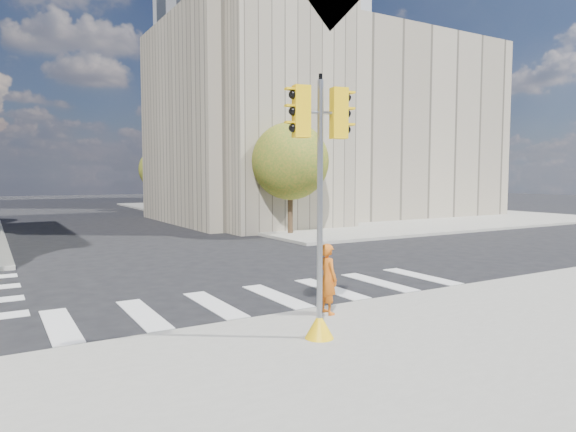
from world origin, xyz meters
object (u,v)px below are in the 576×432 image
object	(u,v)px
photographer	(328,279)
lamp_near	(264,154)
lamp_far	(187,160)
traffic_signal	(320,227)

from	to	relation	value
photographer	lamp_near	bearing A→B (deg)	-22.78
lamp_near	lamp_far	bearing A→B (deg)	90.00
photographer	lamp_far	bearing A→B (deg)	-13.10
lamp_far	traffic_signal	distance (m)	35.31
lamp_far	photographer	xyz separation A→B (m)	(-8.21, -32.60, -3.63)
lamp_far	traffic_signal	size ratio (longest dim) A/B	1.62
lamp_far	photographer	size ratio (longest dim) A/B	5.07
traffic_signal	lamp_near	bearing A→B (deg)	75.65
lamp_near	traffic_signal	bearing A→B (deg)	-115.10
lamp_near	photographer	world-z (taller)	lamp_near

